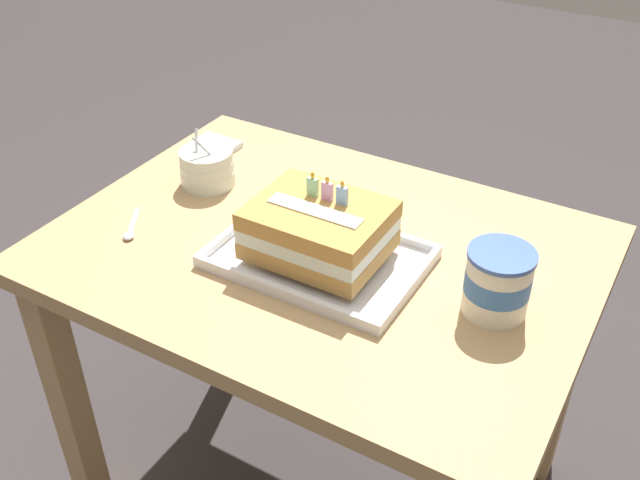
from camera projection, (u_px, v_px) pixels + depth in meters
dining_table at (321, 292)px, 1.46m from camera, size 1.01×0.74×0.72m
foil_tray at (319, 258)px, 1.34m from camera, size 0.38×0.26×0.02m
birthday_cake at (319, 229)px, 1.31m from camera, size 0.24×0.19×0.14m
bowl_stack at (207, 167)px, 1.56m from camera, size 0.12×0.12×0.12m
ice_cream_tub at (498, 282)px, 1.20m from camera, size 0.11×0.11×0.12m
serving_spoon_near_tray at (130, 231)px, 1.42m from camera, size 0.08×0.11×0.01m
napkin_pile at (212, 147)px, 1.70m from camera, size 0.11×0.10×0.01m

